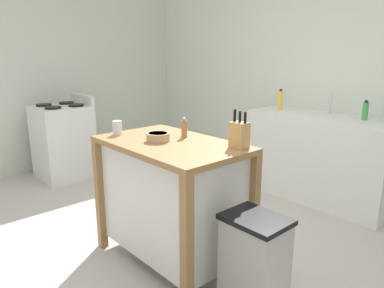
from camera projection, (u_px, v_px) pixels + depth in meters
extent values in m
plane|color=#ADA8A0|center=(164.00, 253.00, 2.84)|extent=(6.58, 6.58, 0.00)
cube|color=silver|center=(325.00, 73.00, 3.98)|extent=(5.58, 0.10, 2.60)
cube|color=beige|center=(87.00, 68.00, 5.06)|extent=(0.10, 2.86, 2.60)
cube|color=olive|center=(171.00, 145.00, 2.54)|extent=(1.09, 0.67, 0.04)
cube|color=silver|center=(172.00, 199.00, 2.64)|extent=(0.99, 0.57, 0.77)
cube|color=olive|center=(100.00, 196.00, 2.83)|extent=(0.06, 0.06, 0.87)
cube|color=olive|center=(187.00, 247.00, 2.09)|extent=(0.06, 0.06, 0.87)
cube|color=olive|center=(162.00, 178.00, 3.22)|extent=(0.06, 0.06, 0.87)
cube|color=olive|center=(253.00, 216.00, 2.48)|extent=(0.06, 0.06, 0.87)
cube|color=tan|center=(239.00, 135.00, 2.36)|extent=(0.11, 0.09, 0.17)
cylinder|color=black|center=(235.00, 115.00, 2.36)|extent=(0.02, 0.02, 0.08)
cylinder|color=black|center=(240.00, 117.00, 2.33)|extent=(0.02, 0.02, 0.07)
cylinder|color=black|center=(245.00, 118.00, 2.30)|extent=(0.02, 0.02, 0.07)
cylinder|color=tan|center=(158.00, 137.00, 2.55)|extent=(0.17, 0.17, 0.06)
cylinder|color=brown|center=(158.00, 133.00, 2.55)|extent=(0.14, 0.14, 0.01)
cylinder|color=silver|center=(117.00, 128.00, 2.74)|extent=(0.07, 0.07, 0.11)
cylinder|color=#9E7042|center=(184.00, 129.00, 2.66)|extent=(0.04, 0.04, 0.12)
sphere|color=#99999E|center=(184.00, 119.00, 2.65)|extent=(0.03, 0.03, 0.03)
cube|color=gray|center=(254.00, 269.00, 2.11)|extent=(0.34, 0.26, 0.60)
cube|color=black|center=(256.00, 219.00, 2.03)|extent=(0.36, 0.28, 0.03)
cube|color=silver|center=(319.00, 158.00, 3.81)|extent=(1.51, 0.60, 0.89)
cube|color=silver|center=(322.00, 117.00, 3.69)|extent=(0.44, 0.36, 0.03)
cylinder|color=#B7BCC1|center=(331.00, 104.00, 3.77)|extent=(0.02, 0.02, 0.22)
cylinder|color=green|center=(365.00, 111.00, 3.46)|extent=(0.05, 0.05, 0.17)
cylinder|color=black|center=(366.00, 101.00, 3.43)|extent=(0.03, 0.03, 0.02)
cylinder|color=yellow|center=(280.00, 101.00, 4.04)|extent=(0.05, 0.05, 0.21)
cylinder|color=black|center=(281.00, 90.00, 4.01)|extent=(0.03, 0.03, 0.02)
cube|color=silver|center=(63.00, 142.00, 4.46)|extent=(0.60, 0.60, 0.89)
cube|color=silver|center=(82.00, 99.00, 4.51)|extent=(0.60, 0.04, 0.12)
cylinder|color=black|center=(44.00, 105.00, 4.35)|extent=(0.18, 0.18, 0.02)
cylinder|color=black|center=(53.00, 108.00, 4.15)|extent=(0.18, 0.18, 0.02)
cylinder|color=black|center=(66.00, 103.00, 4.54)|extent=(0.18, 0.18, 0.02)
cylinder|color=black|center=(76.00, 105.00, 4.33)|extent=(0.18, 0.18, 0.02)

